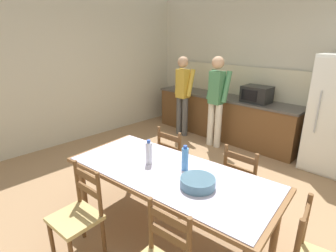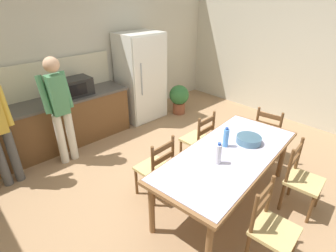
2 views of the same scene
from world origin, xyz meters
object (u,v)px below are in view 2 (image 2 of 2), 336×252
(bottle_near_centre, at_px, (218,154))
(chair_side_far_right, at_px, (198,139))
(refrigerator, at_px, (141,77))
(chair_side_near_right, at_px, (301,179))
(potted_plant, at_px, (179,97))
(person_at_counter, at_px, (59,106))
(chair_head_end, at_px, (268,134))
(microwave, at_px, (76,86))
(chair_side_far_left, at_px, (156,168))
(bottle_off_centre, at_px, (226,138))
(serving_bowl, at_px, (249,139))
(dining_table, at_px, (228,158))
(chair_side_near_left, at_px, (271,228))

(bottle_near_centre, bearing_deg, chair_side_far_right, 51.36)
(refrigerator, bearing_deg, chair_side_far_right, -103.26)
(bottle_near_centre, height_order, chair_side_far_right, bottle_near_centre)
(chair_side_near_right, relative_size, potted_plant, 1.36)
(chair_side_far_right, relative_size, person_at_counter, 0.53)
(chair_side_far_right, distance_m, person_at_counter, 2.20)
(chair_side_near_right, bearing_deg, chair_head_end, 40.84)
(refrigerator, distance_m, person_at_counter, 2.03)
(microwave, bearing_deg, chair_side_near_right, -72.64)
(chair_head_end, relative_size, chair_side_far_left, 1.00)
(chair_side_far_left, xyz_separation_m, person_at_counter, (-0.50, 1.65, 0.52))
(microwave, bearing_deg, person_at_counter, -135.93)
(bottle_off_centre, height_order, potted_plant, bottle_off_centre)
(bottle_off_centre, xyz_separation_m, chair_side_far_right, (0.31, 0.69, -0.44))
(chair_side_near_right, xyz_separation_m, chair_side_far_left, (-1.16, 1.42, 0.00))
(chair_head_end, xyz_separation_m, potted_plant, (0.22, 2.27, -0.06))
(bottle_off_centre, distance_m, potted_plant, 2.79)
(serving_bowl, height_order, chair_side_near_right, chair_side_near_right)
(chair_head_end, height_order, person_at_counter, person_at_counter)
(bottle_near_centre, distance_m, chair_head_end, 1.73)
(dining_table, distance_m, chair_side_far_left, 0.95)
(refrigerator, bearing_deg, person_at_counter, -165.72)
(chair_head_end, bearing_deg, bottle_near_centre, 86.46)
(microwave, relative_size, serving_bowl, 1.56)
(chair_side_near_right, height_order, chair_head_end, same)
(chair_side_far_right, relative_size, chair_side_near_left, 1.00)
(refrigerator, height_order, chair_head_end, refrigerator)
(chair_side_near_left, height_order, person_at_counter, person_at_counter)
(refrigerator, bearing_deg, bottle_near_centre, -111.88)
(person_at_counter, bearing_deg, serving_bowl, -148.35)
(microwave, distance_m, chair_head_end, 3.39)
(microwave, xyz_separation_m, chair_side_near_right, (1.12, -3.58, -0.59))
(dining_table, height_order, chair_side_far_right, chair_side_far_right)
(bottle_near_centre, xyz_separation_m, chair_side_near_left, (-0.13, -0.79, -0.44))
(dining_table, relative_size, serving_bowl, 7.17)
(bottle_off_centre, height_order, chair_side_far_right, bottle_off_centre)
(chair_side_far_left, bearing_deg, refrigerator, -127.69)
(chair_side_far_right, relative_size, potted_plant, 1.36)
(chair_head_end, bearing_deg, chair_side_near_right, 127.03)
(refrigerator, relative_size, person_at_counter, 1.06)
(chair_side_near_right, bearing_deg, dining_table, 123.16)
(dining_table, bearing_deg, chair_head_end, 6.24)
(refrigerator, distance_m, bottle_off_centre, 2.84)
(microwave, xyz_separation_m, bottle_off_centre, (0.64, -2.74, -0.15))
(chair_side_far_right, height_order, potted_plant, chair_side_far_right)
(microwave, bearing_deg, refrigerator, -0.76)
(microwave, height_order, chair_side_far_right, microwave)
(chair_head_end, bearing_deg, person_at_counter, 38.40)
(serving_bowl, height_order, person_at_counter, person_at_counter)
(person_at_counter, bearing_deg, chair_side_far_right, -136.01)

